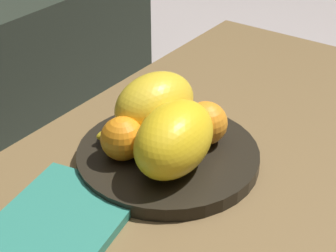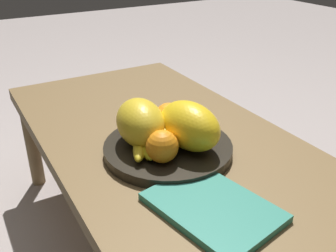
{
  "view_description": "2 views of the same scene",
  "coord_description": "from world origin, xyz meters",
  "views": [
    {
      "loc": [
        -0.69,
        -0.43,
        0.96
      ],
      "look_at": [
        -0.03,
        0.04,
        0.46
      ],
      "focal_mm": 59.35,
      "sensor_mm": 36.0,
      "label": 1
    },
    {
      "loc": [
        -0.75,
        0.46,
        0.88
      ],
      "look_at": [
        -0.03,
        0.04,
        0.46
      ],
      "focal_mm": 41.28,
      "sensor_mm": 36.0,
      "label": 2
    }
  ],
  "objects": [
    {
      "name": "coffee_table",
      "position": [
        0.0,
        0.0,
        0.35
      ],
      "size": [
        1.27,
        0.61,
        0.39
      ],
      "color": "brown",
      "rests_on": "ground_plane"
    },
    {
      "name": "fruit_bowl",
      "position": [
        -0.03,
        0.04,
        0.4
      ],
      "size": [
        0.32,
        0.32,
        0.03
      ],
      "primitive_type": "cylinder",
      "color": "black",
      "rests_on": "coffee_table"
    },
    {
      "name": "melon_large_front",
      "position": [
        0.01,
        0.09,
        0.47
      ],
      "size": [
        0.18,
        0.14,
        0.11
      ],
      "primitive_type": "ellipsoid",
      "rotation": [
        0.0,
        0.0,
        -0.15
      ],
      "color": "yellow",
      "rests_on": "fruit_bowl"
    },
    {
      "name": "melon_smaller_beside",
      "position": [
        -0.06,
        -0.0,
        0.47
      ],
      "size": [
        0.19,
        0.14,
        0.11
      ],
      "primitive_type": "ellipsoid",
      "rotation": [
        0.0,
        0.0,
        0.15
      ],
      "color": "yellow",
      "rests_on": "fruit_bowl"
    },
    {
      "name": "orange_front",
      "position": [
        -0.09,
        0.09,
        0.45
      ],
      "size": [
        0.08,
        0.08,
        0.08
      ],
      "primitive_type": "sphere",
      "color": "orange",
      "rests_on": "fruit_bowl"
    },
    {
      "name": "orange_left",
      "position": [
        0.03,
        0.0,
        0.45
      ],
      "size": [
        0.08,
        0.08,
        0.08
      ],
      "primitive_type": "sphere",
      "color": "orange",
      "rests_on": "fruit_bowl"
    },
    {
      "name": "banana_bunch",
      "position": [
        -0.03,
        0.1,
        0.44
      ],
      "size": [
        0.16,
        0.15,
        0.06
      ],
      "color": "gold",
      "rests_on": "fruit_bowl"
    },
    {
      "name": "magazine",
      "position": [
        -0.27,
        0.07,
        0.4
      ],
      "size": [
        0.28,
        0.22,
        0.02
      ],
      "primitive_type": "cube",
      "rotation": [
        0.0,
        0.0,
        0.19
      ],
      "color": "#2F816E",
      "rests_on": "coffee_table"
    }
  ]
}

